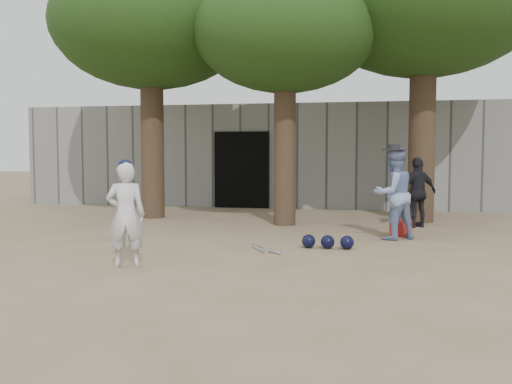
% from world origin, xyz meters
% --- Properties ---
extents(ground, '(70.00, 70.00, 0.00)m').
position_xyz_m(ground, '(0.00, 0.00, 0.00)').
color(ground, '#937C5E').
rests_on(ground, ground).
extents(boy_player, '(0.62, 0.50, 1.47)m').
position_xyz_m(boy_player, '(-0.89, -0.82, 0.74)').
color(boy_player, silver).
rests_on(boy_player, ground).
extents(spectator_blue, '(1.04, 0.99, 1.69)m').
position_xyz_m(spectator_blue, '(2.88, 2.52, 0.84)').
color(spectator_blue, '#7D92C2').
rests_on(spectator_blue, ground).
extents(spectator_dark, '(0.94, 0.77, 1.50)m').
position_xyz_m(spectator_dark, '(3.46, 4.37, 0.75)').
color(spectator_dark, black).
rests_on(spectator_dark, ground).
extents(red_bag, '(0.44, 0.35, 0.30)m').
position_xyz_m(red_bag, '(3.04, 2.97, 0.15)').
color(red_bag, '#9D2614').
rests_on(red_bag, ground).
extents(back_building, '(16.00, 5.24, 3.00)m').
position_xyz_m(back_building, '(-0.00, 10.33, 1.50)').
color(back_building, gray).
rests_on(back_building, ground).
extents(helmet_row, '(0.87, 0.24, 0.23)m').
position_xyz_m(helmet_row, '(1.77, 1.24, 0.11)').
color(helmet_row, black).
rests_on(helmet_row, ground).
extents(bat_pile, '(0.66, 0.72, 0.06)m').
position_xyz_m(bat_pile, '(0.77, 0.81, 0.03)').
color(bat_pile, silver).
rests_on(bat_pile, ground).
extents(tree_row, '(11.40, 5.80, 6.69)m').
position_xyz_m(tree_row, '(0.74, 5.02, 4.69)').
color(tree_row, brown).
rests_on(tree_row, ground).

